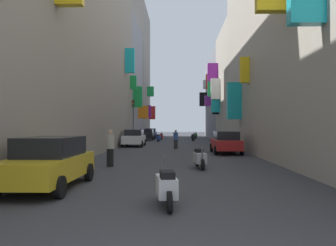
# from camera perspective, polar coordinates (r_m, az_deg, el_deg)

# --- Properties ---
(ground_plane) EXTENTS (140.00, 140.00, 0.00)m
(ground_plane) POSITION_cam_1_polar(r_m,az_deg,el_deg) (32.42, 1.37, -3.80)
(ground_plane) COLOR #38383D
(building_left_mid_a) EXTENTS (6.92, 21.88, 18.16)m
(building_left_mid_a) POSITION_cam_1_polar(r_m,az_deg,el_deg) (29.05, -15.19, 13.87)
(building_left_mid_a) COLOR gray
(building_left_mid_a) RESTS_ON ground
(building_left_mid_b) EXTENTS (7.27, 11.65, 15.04)m
(building_left_mid_b) POSITION_cam_1_polar(r_m,az_deg,el_deg) (44.80, -8.87, 6.76)
(building_left_mid_b) COLOR gray
(building_left_mid_b) RESTS_ON ground
(building_left_far) EXTENTS (7.14, 12.41, 21.01)m
(building_left_far) POSITION_cam_1_polar(r_m,az_deg,el_deg) (57.41, -6.54, 8.17)
(building_left_far) COLOR gray
(building_left_far) RESTS_ON ground
(building_right_mid_a) EXTENTS (7.26, 10.48, 12.72)m
(building_right_mid_a) POSITION_cam_1_polar(r_m,az_deg,el_deg) (39.58, 13.13, 6.03)
(building_right_mid_a) COLOR #B2A899
(building_right_mid_a) RESTS_ON ground
(building_right_mid_b) EXTENTS (7.25, 18.58, 12.39)m
(building_right_mid_b) POSITION_cam_1_polar(r_m,az_deg,el_deg) (53.81, 10.09, 4.14)
(building_right_mid_b) COLOR gray
(building_right_mid_b) RESTS_ON ground
(parked_car_black) EXTENTS (1.83, 4.03, 1.44)m
(parked_car_black) POSITION_cam_1_polar(r_m,az_deg,el_deg) (45.16, -3.47, -1.90)
(parked_car_black) COLOR black
(parked_car_black) RESTS_ON ground
(parked_car_blue) EXTENTS (1.85, 3.92, 1.48)m
(parked_car_blue) POSITION_cam_1_polar(r_m,az_deg,el_deg) (52.17, -2.88, -1.69)
(parked_car_blue) COLOR navy
(parked_car_blue) RESTS_ON ground
(parked_car_white) EXTENTS (1.91, 4.11, 1.53)m
(parked_car_white) POSITION_cam_1_polar(r_m,az_deg,el_deg) (31.39, -5.69, -2.45)
(parked_car_white) COLOR white
(parked_car_white) RESTS_ON ground
(parked_car_red) EXTENTS (1.85, 4.40, 1.51)m
(parked_car_red) POSITION_cam_1_polar(r_m,az_deg,el_deg) (23.63, 9.62, -3.14)
(parked_car_red) COLOR #B21E1E
(parked_car_red) RESTS_ON ground
(parked_car_yellow) EXTENTS (1.90, 4.33, 1.55)m
(parked_car_yellow) POSITION_cam_1_polar(r_m,az_deg,el_deg) (11.04, -19.24, -6.12)
(parked_car_yellow) COLOR gold
(parked_car_yellow) RESTS_ON ground
(scooter_blue) EXTENTS (0.51, 1.93, 1.13)m
(scooter_blue) POSITION_cam_1_polar(r_m,az_deg,el_deg) (40.31, -1.59, -2.49)
(scooter_blue) COLOR #2D4CAD
(scooter_blue) RESTS_ON ground
(scooter_white) EXTENTS (0.58, 1.91, 1.13)m
(scooter_white) POSITION_cam_1_polar(r_m,az_deg,el_deg) (8.20, -0.25, -10.53)
(scooter_white) COLOR silver
(scooter_white) RESTS_ON ground
(scooter_green) EXTENTS (0.45, 1.96, 1.13)m
(scooter_green) POSITION_cam_1_polar(r_m,az_deg,el_deg) (48.51, 4.64, -2.14)
(scooter_green) COLOR #287F3D
(scooter_green) RESTS_ON ground
(scooter_black) EXTENTS (0.52, 1.77, 1.13)m
(scooter_black) POSITION_cam_1_polar(r_m,az_deg,el_deg) (41.97, 4.21, -2.41)
(scooter_black) COLOR black
(scooter_black) RESTS_ON ground
(scooter_silver) EXTENTS (0.56, 1.98, 1.13)m
(scooter_silver) POSITION_cam_1_polar(r_m,az_deg,el_deg) (15.32, 5.31, -5.83)
(scooter_silver) COLOR #ADADB2
(scooter_silver) RESTS_ON ground
(scooter_red) EXTENTS (0.46, 1.82, 1.13)m
(scooter_red) POSITION_cam_1_polar(r_m,az_deg,el_deg) (46.12, -1.11, -2.23)
(scooter_red) COLOR red
(scooter_red) RESTS_ON ground
(pedestrian_crossing) EXTENTS (0.50, 0.50, 1.56)m
(pedestrian_crossing) POSITION_cam_1_polar(r_m,az_deg,el_deg) (28.01, 1.31, -2.76)
(pedestrian_crossing) COLOR #262626
(pedestrian_crossing) RESTS_ON ground
(pedestrian_near_left) EXTENTS (0.47, 0.47, 1.71)m
(pedestrian_near_left) POSITION_cam_1_polar(r_m,az_deg,el_deg) (16.04, -9.64, -4.17)
(pedestrian_near_left) COLOR black
(pedestrian_near_left) RESTS_ON ground
(traffic_light_near_corner) EXTENTS (0.26, 0.34, 4.62)m
(traffic_light_near_corner) POSITION_cam_1_polar(r_m,az_deg,el_deg) (36.42, -5.84, 1.48)
(traffic_light_near_corner) COLOR #2D2D2D
(traffic_light_near_corner) RESTS_ON ground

